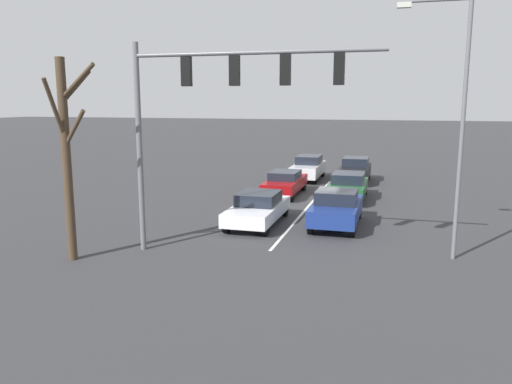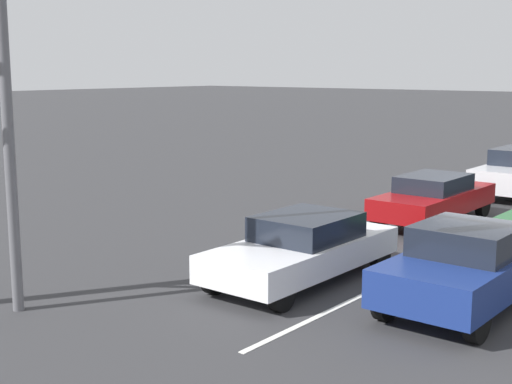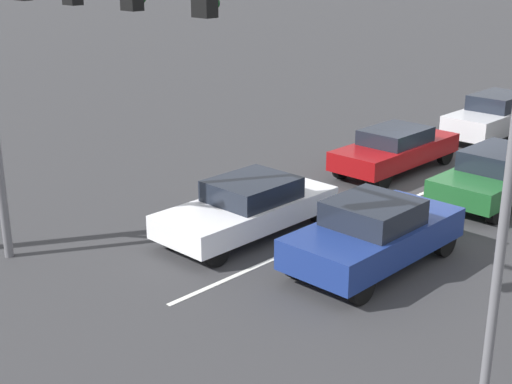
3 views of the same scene
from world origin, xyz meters
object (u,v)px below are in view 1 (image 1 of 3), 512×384
car_black_leftlane_third (355,170)px  traffic_signal_gantry (213,97)px  car_silver_midlane_third (308,168)px  car_maroon_midlane_second (285,182)px  car_white_midlane_front (258,208)px  car_navy_leftlane_front (336,208)px  street_lamp_left_shoulder (455,111)px  bare_tree_near (67,152)px  car_darkgreen_leftlane_second (348,186)px

car_black_leftlane_third → traffic_signal_gantry: bearing=79.3°
car_silver_midlane_third → car_maroon_midlane_second: bearing=87.3°
car_silver_midlane_third → car_white_midlane_front: bearing=90.1°
car_navy_leftlane_front → car_silver_midlane_third: size_ratio=0.94×
car_silver_midlane_third → car_black_leftlane_third: car_silver_midlane_third is taller
street_lamp_left_shoulder → bare_tree_near: 12.60m
car_navy_leftlane_front → traffic_signal_gantry: traffic_signal_gantry is taller
car_white_midlane_front → car_maroon_midlane_second: size_ratio=0.99×
car_darkgreen_leftlane_second → car_navy_leftlane_front: bearing=90.8°
car_silver_midlane_third → car_black_leftlane_third: (-3.13, 0.12, -0.01)m
car_navy_leftlane_front → car_darkgreen_leftlane_second: (0.08, -6.09, -0.04)m
car_navy_leftlane_front → car_maroon_midlane_second: (3.63, -6.33, -0.05)m
car_black_leftlane_third → car_navy_leftlane_front: bearing=91.0°
car_darkgreen_leftlane_second → car_silver_midlane_third: (3.26, -6.26, 0.08)m
car_darkgreen_leftlane_second → bare_tree_near: (7.84, 13.09, 2.88)m
car_navy_leftlane_front → car_maroon_midlane_second: size_ratio=0.93×
car_black_leftlane_third → bare_tree_near: size_ratio=0.68×
car_white_midlane_front → car_black_leftlane_third: 13.12m
car_white_midlane_front → car_black_leftlane_third: car_black_leftlane_third is taller
car_navy_leftlane_front → car_black_leftlane_third: 12.23m
bare_tree_near → car_darkgreen_leftlane_second: bearing=-120.9°
car_maroon_midlane_second → traffic_signal_gantry: 12.50m
car_maroon_midlane_second → car_black_leftlane_third: car_black_leftlane_third is taller
car_navy_leftlane_front → street_lamp_left_shoulder: street_lamp_left_shoulder is taller
car_maroon_midlane_second → car_darkgreen_leftlane_second: size_ratio=1.00×
car_white_midlane_front → car_navy_leftlane_front: car_navy_leftlane_front is taller
street_lamp_left_shoulder → car_maroon_midlane_second: bearing=-51.7°
car_maroon_midlane_second → bare_tree_near: (4.29, 13.34, 2.89)m
street_lamp_left_shoulder → bare_tree_near: (12.02, 3.55, -1.30)m
car_silver_midlane_third → traffic_signal_gantry: (0.17, 17.62, 4.56)m
car_maroon_midlane_second → car_black_leftlane_third: bearing=-120.1°
car_maroon_midlane_second → car_silver_midlane_third: bearing=-92.7°
car_white_midlane_front → car_darkgreen_leftlane_second: (-3.23, -6.60, 0.05)m
car_black_leftlane_third → car_maroon_midlane_second: bearing=59.9°
traffic_signal_gantry → bare_tree_near: (4.41, 1.74, -1.76)m
car_white_midlane_front → street_lamp_left_shoulder: size_ratio=0.55×
car_white_midlane_front → traffic_signal_gantry: 6.68m
street_lamp_left_shoulder → bare_tree_near: bearing=16.5°
car_silver_midlane_third → street_lamp_left_shoulder: size_ratio=0.55×
car_silver_midlane_third → car_black_leftlane_third: bearing=177.8°
car_navy_leftlane_front → traffic_signal_gantry: 7.82m
car_maroon_midlane_second → bare_tree_near: bare_tree_near is taller
car_white_midlane_front → car_darkgreen_leftlane_second: bearing=-116.1°
car_maroon_midlane_second → bare_tree_near: size_ratio=0.72×
car_black_leftlane_third → car_silver_midlane_third: bearing=-2.2°
car_black_leftlane_third → street_lamp_left_shoulder: size_ratio=0.53×
car_maroon_midlane_second → car_black_leftlane_third: (-3.42, -5.90, 0.08)m
car_white_midlane_front → car_black_leftlane_third: bearing=-103.7°
car_silver_midlane_third → car_black_leftlane_third: 3.13m
bare_tree_near → traffic_signal_gantry: bearing=-158.5°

